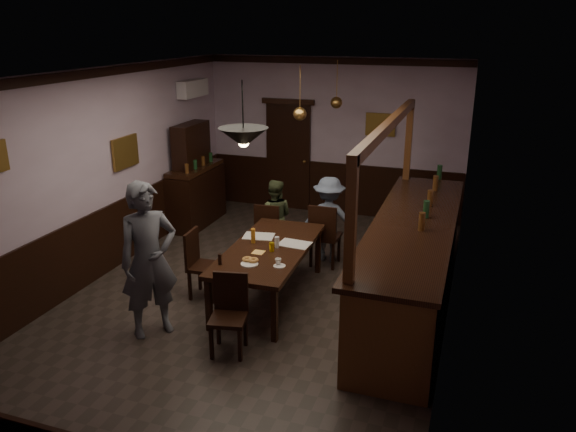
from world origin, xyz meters
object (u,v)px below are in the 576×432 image
at_px(pendant_brass_far, 336,103).
at_px(pendant_brass_mid, 300,114).
at_px(chair_side, 200,261).
at_px(pendant_iron, 243,138).
at_px(bar_counter, 412,261).
at_px(chair_far_left, 269,229).
at_px(sideboard, 195,185).
at_px(person_seated_left, 274,217).
at_px(chair_near, 229,310).
at_px(coffee_cup, 278,261).
at_px(chair_far_right, 324,233).
at_px(soda_can, 272,247).
at_px(person_standing, 149,260).
at_px(dining_table, 269,252).
at_px(person_seated_right, 329,219).

bearing_deg(pendant_brass_far, pendant_brass_mid, -98.17).
height_order(chair_side, pendant_iron, pendant_iron).
bearing_deg(bar_counter, chair_side, -165.80).
relative_size(chair_far_left, sideboard, 0.49).
height_order(chair_far_left, pendant_brass_far, pendant_brass_far).
bearing_deg(pendant_brass_far, person_seated_left, -115.12).
bearing_deg(sideboard, person_seated_left, -24.91).
height_order(chair_near, bar_counter, bar_counter).
xyz_separation_m(chair_near, pendant_brass_mid, (-0.09, 2.82, 1.79)).
bearing_deg(pendant_iron, bar_counter, 35.01).
bearing_deg(bar_counter, pendant_brass_mid, 151.48).
xyz_separation_m(coffee_cup, pendant_brass_mid, (-0.37, 2.00, 1.50)).
relative_size(chair_far_right, pendant_brass_far, 1.24).
xyz_separation_m(bar_counter, pendant_brass_mid, (-1.89, 1.03, 1.68)).
bearing_deg(chair_near, soda_can, 75.39).
bearing_deg(soda_can, chair_side, -172.94).
bearing_deg(person_standing, chair_side, 34.88).
distance_m(dining_table, pendant_brass_mid, 2.20).
height_order(person_standing, sideboard, person_standing).
bearing_deg(coffee_cup, person_standing, -151.29).
bearing_deg(chair_near, chair_side, 118.82).
bearing_deg(chair_far_right, person_seated_left, -15.14).
relative_size(person_seated_right, soda_can, 11.28).
distance_m(dining_table, person_seated_left, 1.62).
relative_size(chair_side, person_seated_left, 0.76).
bearing_deg(chair_near, sideboard, 110.70).
relative_size(sideboard, pendant_iron, 2.56).
distance_m(chair_far_left, pendant_brass_far, 2.50).
relative_size(person_seated_left, bar_counter, 0.28).
xyz_separation_m(dining_table, person_standing, (-1.01, -1.28, 0.26)).
bearing_deg(coffee_cup, person_seated_left, 109.98).
height_order(person_seated_left, sideboard, sideboard).
bearing_deg(bar_counter, chair_far_left, 161.11).
height_order(person_seated_left, pendant_iron, pendant_iron).
height_order(chair_near, pendant_brass_mid, pendant_brass_mid).
xyz_separation_m(person_seated_right, bar_counter, (1.43, -1.10, -0.06)).
bearing_deg(chair_far_left, person_seated_left, -91.13).
bearing_deg(person_standing, soda_can, -3.09).
bearing_deg(chair_side, soda_can, -86.66).
distance_m(chair_far_right, person_standing, 2.96).
xyz_separation_m(chair_far_left, pendant_brass_mid, (0.42, 0.24, 1.79)).
distance_m(chair_side, person_seated_left, 1.82).
bearing_deg(sideboard, pendant_brass_mid, -21.55).
bearing_deg(pendant_brass_mid, sideboard, 158.45).
height_order(chair_far_left, sideboard, sideboard).
relative_size(chair_side, soda_can, 7.87).
bearing_deg(pendant_iron, sideboard, 126.75).
xyz_separation_m(person_standing, person_seated_right, (1.42, 2.84, -0.27)).
xyz_separation_m(person_seated_left, person_seated_right, (0.90, 0.03, 0.06)).
relative_size(coffee_cup, soda_can, 0.67).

